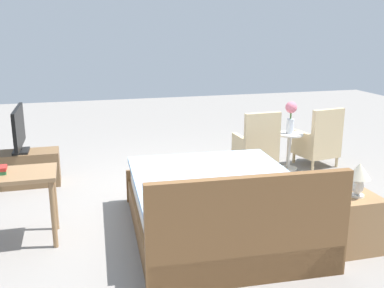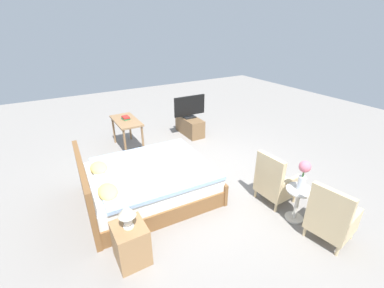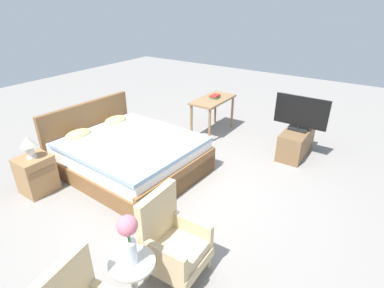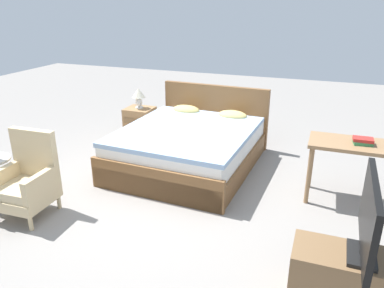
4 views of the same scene
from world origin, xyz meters
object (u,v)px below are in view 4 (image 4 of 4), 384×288
at_px(tv_flatscreen, 369,219).
at_px(vanity_desk, 357,152).
at_px(bed, 191,145).
at_px(table_lamp, 139,95).
at_px(armchair_by_window_right, 28,182).
at_px(tv_stand, 356,282).
at_px(book_stack, 363,141).
at_px(nightstand, 140,124).

distance_m(tv_flatscreen, vanity_desk, 1.75).
relative_size(bed, table_lamp, 6.70).
relative_size(armchair_by_window_right, vanity_desk, 0.88).
distance_m(armchair_by_window_right, tv_stand, 3.31).
bearing_deg(table_lamp, book_stack, -17.14).
height_order(table_lamp, vanity_desk, table_lamp).
relative_size(tv_flatscreen, book_stack, 4.21).
bearing_deg(tv_stand, bed, 135.34).
distance_m(table_lamp, vanity_desk, 3.42).
xyz_separation_m(tv_flatscreen, vanity_desk, (0.01, 1.74, -0.16)).
xyz_separation_m(nightstand, tv_stand, (3.25, -2.74, -0.04)).
height_order(armchair_by_window_right, tv_flatscreen, tv_flatscreen).
bearing_deg(bed, tv_stand, -44.66).
height_order(table_lamp, tv_flatscreen, tv_flatscreen).
distance_m(tv_stand, tv_flatscreen, 0.55).
relative_size(nightstand, vanity_desk, 0.53).
bearing_deg(tv_stand, vanity_desk, 89.73).
bearing_deg(vanity_desk, bed, 170.99).
distance_m(armchair_by_window_right, vanity_desk, 3.63).
distance_m(bed, vanity_desk, 2.16).
bearing_deg(tv_stand, table_lamp, 139.85).
bearing_deg(armchair_by_window_right, table_lamp, 89.01).
distance_m(table_lamp, tv_stand, 4.29).
height_order(tv_stand, book_stack, book_stack).
height_order(bed, book_stack, bed).
height_order(tv_flatscreen, vanity_desk, tv_flatscreen).
bearing_deg(tv_flatscreen, bed, 135.37).
relative_size(bed, tv_flatscreen, 2.46).
height_order(bed, armchair_by_window_right, bed).
bearing_deg(bed, nightstand, 149.89).
distance_m(armchair_by_window_right, nightstand, 2.50).
height_order(vanity_desk, book_stack, book_stack).
height_order(bed, vanity_desk, bed).
bearing_deg(bed, book_stack, -9.21).
bearing_deg(armchair_by_window_right, book_stack, 23.85).
distance_m(tv_stand, vanity_desk, 1.78).
height_order(bed, table_lamp, bed).
bearing_deg(armchair_by_window_right, tv_stand, -4.27).
xyz_separation_m(armchair_by_window_right, tv_flatscreen, (3.30, -0.25, 0.41)).
xyz_separation_m(nightstand, book_stack, (3.30, -1.02, 0.49)).
bearing_deg(bed, tv_flatscreen, -44.63).
relative_size(bed, book_stack, 10.35).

